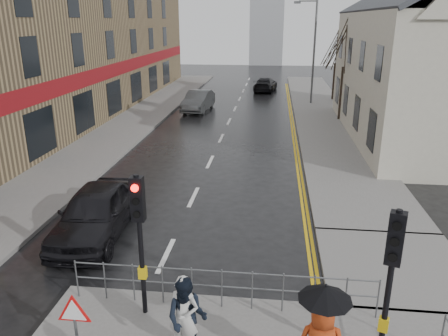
% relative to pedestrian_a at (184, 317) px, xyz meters
% --- Properties ---
extents(ground, '(120.00, 120.00, 0.00)m').
position_rel_pedestrian_a_xyz_m(ground, '(-1.38, 0.98, -1.01)').
color(ground, black).
rests_on(ground, ground).
extents(left_pavement, '(4.00, 44.00, 0.14)m').
position_rel_pedestrian_a_xyz_m(left_pavement, '(-7.88, 23.98, -0.94)').
color(left_pavement, '#605E5B').
rests_on(left_pavement, ground).
extents(right_pavement, '(4.00, 40.00, 0.14)m').
position_rel_pedestrian_a_xyz_m(right_pavement, '(5.12, 25.98, -0.94)').
color(right_pavement, '#605E5B').
rests_on(right_pavement, ground).
extents(pavement_bridge_right, '(4.00, 4.20, 0.14)m').
position_rel_pedestrian_a_xyz_m(pavement_bridge_right, '(5.12, 3.98, -0.94)').
color(pavement_bridge_right, '#605E5B').
rests_on(pavement_bridge_right, ground).
extents(building_left_terrace, '(8.00, 42.00, 10.00)m').
position_rel_pedestrian_a_xyz_m(building_left_terrace, '(-13.38, 22.98, 3.99)').
color(building_left_terrace, '#776245').
rests_on(building_left_terrace, ground).
extents(building_right_cream, '(9.00, 16.40, 10.10)m').
position_rel_pedestrian_a_xyz_m(building_right_cream, '(10.62, 18.98, 3.77)').
color(building_right_cream, '#B1AC9B').
rests_on(building_right_cream, ground).
extents(church_tower, '(5.00, 5.00, 18.00)m').
position_rel_pedestrian_a_xyz_m(church_tower, '(0.12, 62.98, 7.99)').
color(church_tower, '#94979C').
rests_on(church_tower, ground).
extents(traffic_signal_near_left, '(0.28, 0.27, 3.40)m').
position_rel_pedestrian_a_xyz_m(traffic_signal_near_left, '(-1.18, 1.18, 1.45)').
color(traffic_signal_near_left, black).
rests_on(traffic_signal_near_left, near_pavement).
extents(traffic_signal_near_right, '(0.34, 0.33, 3.40)m').
position_rel_pedestrian_a_xyz_m(traffic_signal_near_right, '(3.82, -0.02, 1.45)').
color(traffic_signal_near_right, black).
rests_on(traffic_signal_near_right, near_pavement).
extents(guard_railing_front, '(7.14, 0.04, 1.00)m').
position_rel_pedestrian_a_xyz_m(guard_railing_front, '(0.57, 1.58, -0.15)').
color(guard_railing_front, '#595B5E').
rests_on(guard_railing_front, near_pavement).
extents(warning_sign, '(0.80, 0.07, 1.35)m').
position_rel_pedestrian_a_xyz_m(warning_sign, '(-2.18, -0.23, 0.03)').
color(warning_sign, '#595B5E').
rests_on(warning_sign, near_pavement).
extents(street_lamp, '(1.83, 0.25, 8.00)m').
position_rel_pedestrian_a_xyz_m(street_lamp, '(4.44, 28.98, 3.69)').
color(street_lamp, '#595B5E').
rests_on(street_lamp, right_pavement).
extents(tree_near, '(2.40, 2.40, 6.58)m').
position_rel_pedestrian_a_xyz_m(tree_near, '(6.12, 22.98, 4.13)').
color(tree_near, black).
rests_on(tree_near, right_pavement).
extents(tree_far, '(2.40, 2.40, 5.64)m').
position_rel_pedestrian_a_xyz_m(tree_far, '(6.62, 30.98, 3.41)').
color(tree_far, black).
rests_on(tree_far, right_pavement).
extents(pedestrian_a, '(0.71, 0.53, 1.74)m').
position_rel_pedestrian_a_xyz_m(pedestrian_a, '(0.00, 0.00, 0.00)').
color(pedestrian_a, beige).
rests_on(pedestrian_a, near_pavement).
extents(pedestrian_b, '(0.88, 0.70, 1.74)m').
position_rel_pedestrian_a_xyz_m(pedestrian_b, '(0.07, -0.03, -0.00)').
color(pedestrian_b, black).
rests_on(pedestrian_b, near_pavement).
extents(pedestrian_with_umbrella, '(0.96, 0.96, 2.16)m').
position_rel_pedestrian_a_xyz_m(pedestrian_with_umbrella, '(2.63, -0.56, 0.28)').
color(pedestrian_with_umbrella, '#AE3914').
rests_on(pedestrian_with_umbrella, near_pavement).
extents(car_parked, '(2.14, 4.82, 1.61)m').
position_rel_pedestrian_a_xyz_m(car_parked, '(-3.88, 4.98, -0.21)').
color(car_parked, black).
rests_on(car_parked, ground).
extents(car_mid, '(2.01, 4.70, 1.51)m').
position_rel_pedestrian_a_xyz_m(car_mid, '(-4.09, 25.37, -0.26)').
color(car_mid, '#4F5254').
rests_on(car_mid, ground).
extents(car_far, '(2.42, 4.69, 1.30)m').
position_rel_pedestrian_a_xyz_m(car_far, '(0.74, 35.56, -0.36)').
color(car_far, black).
rests_on(car_far, ground).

